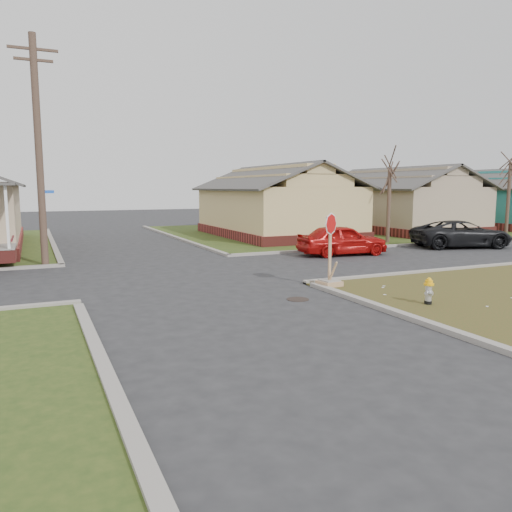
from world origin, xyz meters
name	(u,v)px	position (x,y,z in m)	size (l,w,h in m)	color
ground	(219,303)	(0.00, 0.00, 0.00)	(120.00, 120.00, 0.00)	#262629
verge_far_right	(405,228)	(22.00, 18.00, 0.03)	(37.00, 19.00, 0.05)	#2A4016
curbs	(172,275)	(0.00, 5.00, 0.00)	(80.00, 40.00, 0.12)	gray
manhole	(298,299)	(2.20, -0.50, 0.01)	(0.64, 0.64, 0.01)	black
side_house_yellow	(276,203)	(10.00, 16.50, 2.19)	(7.60, 11.60, 4.70)	maroon
side_house_tan	(398,201)	(20.00, 16.50, 2.19)	(7.60, 11.60, 4.70)	maroon
side_house_teal	(496,200)	(30.00, 16.50, 2.19)	(7.60, 11.60, 4.70)	maroon
utility_pole	(39,149)	(-4.20, 8.90, 4.66)	(1.80, 0.28, 9.00)	#422E26
tree_mid_right	(389,206)	(14.00, 10.20, 2.15)	(0.22, 0.22, 4.20)	#422E26
tree_far_right	(508,199)	(24.00, 10.50, 2.43)	(0.22, 0.22, 4.76)	#422E26
fire_hydrant	(429,289)	(5.03, -2.62, 0.45)	(0.27, 0.27, 0.73)	black
stop_sign	(330,270)	(3.97, 0.63, 0.55)	(0.66, 0.65, 2.34)	tan
red_sedan	(342,240)	(8.70, 6.94, 0.72)	(1.71, 4.24, 1.44)	#B20E0C
dark_pickup	(462,234)	(16.24, 6.92, 0.72)	(2.38, 5.15, 1.43)	black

